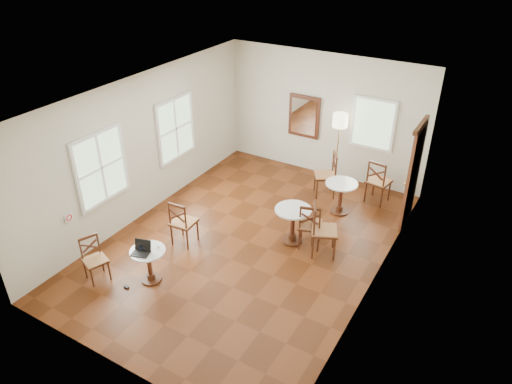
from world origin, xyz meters
TOP-DOWN VIEW (x-y plane):
  - ground at (0.00, 0.00)m, footprint 7.00×7.00m
  - room_shell at (-0.06, 0.27)m, footprint 5.02×7.02m
  - cafe_table_near at (-0.90, -1.85)m, footprint 0.62×0.62m
  - cafe_table_mid at (0.73, 0.47)m, footprint 0.71×0.71m
  - cafe_table_back at (1.13, 1.95)m, footprint 0.69×0.69m
  - chair_near_a at (-1.08, -0.65)m, footprint 0.47×0.47m
  - chair_near_b at (-1.75, -2.28)m, footprint 0.50×0.50m
  - chair_mid_a at (1.08, 0.50)m, footprint 0.57×0.57m
  - chair_mid_b at (1.38, 0.41)m, footprint 0.65×0.65m
  - chair_back_a at (1.68, 2.80)m, footprint 0.55×0.55m
  - chair_back_b at (0.56, 2.50)m, footprint 0.66×0.66m
  - floor_lamp at (0.54, 3.15)m, footprint 0.34×0.34m
  - laptop at (-0.94, -1.93)m, footprint 0.35×0.32m
  - mouse at (-0.97, -1.85)m, footprint 0.11×0.08m
  - navy_mug at (-0.99, -1.88)m, footprint 0.11×0.07m
  - water_glass at (-0.79, -1.69)m, footprint 0.06×0.06m
  - power_adapter at (-1.13, -2.23)m, footprint 0.09×0.05m

SIDE VIEW (x-z plane):
  - ground at x=0.00m, z-range 0.00..0.00m
  - power_adapter at x=-1.13m, z-range 0.00..0.03m
  - cafe_table_near at x=-0.90m, z-range 0.08..0.73m
  - chair_near_b at x=-1.75m, z-range 0.00..0.84m
  - cafe_table_back at x=1.13m, z-range 0.09..0.81m
  - cafe_table_mid at x=0.73m, z-range 0.09..0.84m
  - chair_near_a at x=-1.08m, z-range 0.00..0.97m
  - chair_mid_a at x=1.08m, z-range 0.00..0.97m
  - chair_back_b at x=0.56m, z-range 0.00..1.04m
  - chair_back_a at x=1.68m, z-range 0.00..1.04m
  - chair_mid_b at x=1.38m, z-range 0.00..1.06m
  - mouse at x=-0.97m, z-range 0.65..0.69m
  - navy_mug at x=-0.99m, z-range 0.65..0.74m
  - water_glass at x=-0.79m, z-range 0.65..0.75m
  - laptop at x=-0.94m, z-range 0.60..0.81m
  - floor_lamp at x=0.54m, z-range 0.61..2.37m
  - room_shell at x=-0.06m, z-range 0.38..3.39m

